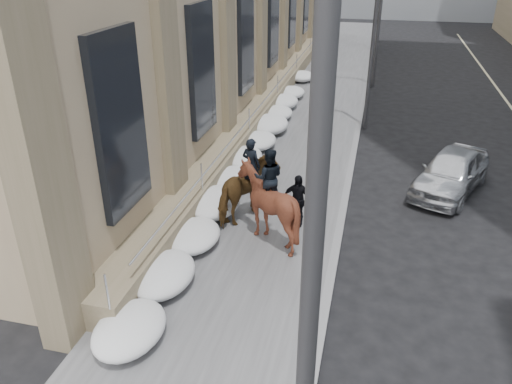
% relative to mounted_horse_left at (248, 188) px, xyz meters
% --- Properties ---
extents(ground, '(140.00, 140.00, 0.00)m').
position_rel_mounted_horse_left_xyz_m(ground, '(0.27, -3.91, -1.16)').
color(ground, black).
rests_on(ground, ground).
extents(sidewalk, '(5.00, 80.00, 0.12)m').
position_rel_mounted_horse_left_xyz_m(sidewalk, '(0.27, 6.09, -1.10)').
color(sidewalk, '#48484A').
rests_on(sidewalk, ground).
extents(curb, '(0.24, 80.00, 0.12)m').
position_rel_mounted_horse_left_xyz_m(curb, '(2.89, 6.09, -1.10)').
color(curb, slate).
rests_on(curb, ground).
extents(streetlight_near, '(1.71, 0.24, 8.00)m').
position_rel_mounted_horse_left_xyz_m(streetlight_near, '(3.01, -9.91, 3.42)').
color(streetlight_near, '#2D2D30').
rests_on(streetlight_near, ground).
extents(streetlight_mid, '(1.71, 0.24, 8.00)m').
position_rel_mounted_horse_left_xyz_m(streetlight_mid, '(3.01, 10.09, 3.42)').
color(streetlight_mid, '#2D2D30').
rests_on(streetlight_mid, ground).
extents(traffic_signal, '(4.10, 0.22, 6.00)m').
position_rel_mounted_horse_left_xyz_m(traffic_signal, '(2.35, 18.09, 2.84)').
color(traffic_signal, '#2D2D30').
rests_on(traffic_signal, ground).
extents(snow_bank, '(1.70, 18.10, 0.76)m').
position_rel_mounted_horse_left_xyz_m(snow_bank, '(-1.15, 4.20, -0.69)').
color(snow_bank, silver).
rests_on(snow_bank, sidewalk).
extents(mounted_horse_left, '(1.77, 2.53, 2.64)m').
position_rel_mounted_horse_left_xyz_m(mounted_horse_left, '(0.00, 0.00, 0.00)').
color(mounted_horse_left, '#412B13').
rests_on(mounted_horse_left, sidewalk).
extents(mounted_horse_right, '(2.20, 2.38, 2.78)m').
position_rel_mounted_horse_left_xyz_m(mounted_horse_right, '(0.86, -1.05, 0.17)').
color(mounted_horse_right, '#462014').
rests_on(mounted_horse_right, sidewalk).
extents(pedestrian, '(1.04, 0.58, 1.67)m').
position_rel_mounted_horse_left_xyz_m(pedestrian, '(1.56, -0.02, -0.21)').
color(pedestrian, black).
rests_on(pedestrian, sidewalk).
extents(car_silver, '(3.38, 4.78, 1.51)m').
position_rel_mounted_horse_left_xyz_m(car_silver, '(6.42, 3.79, -0.41)').
color(car_silver, '#B5B8BD').
rests_on(car_silver, ground).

